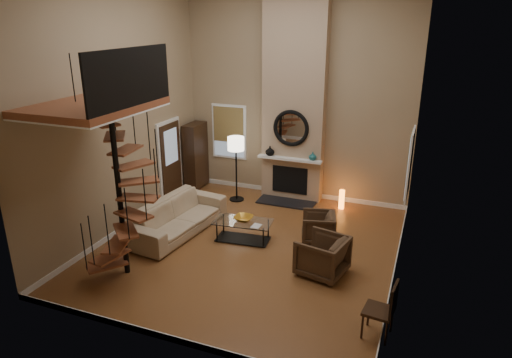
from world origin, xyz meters
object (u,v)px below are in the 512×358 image
at_px(floor_lamp, 236,149).
at_px(coffee_table, 243,228).
at_px(sofa, 178,216).
at_px(armchair_far, 326,257).
at_px(hutch, 196,155).
at_px(side_chair, 385,308).
at_px(armchair_near, 322,227).
at_px(accent_lamp, 342,199).

bearing_deg(floor_lamp, coffee_table, -63.17).
height_order(sofa, armchair_far, sofa).
bearing_deg(sofa, hutch, 26.60).
bearing_deg(floor_lamp, side_chair, -44.94).
xyz_separation_m(armchair_near, coffee_table, (-1.62, -0.52, -0.07)).
distance_m(hutch, coffee_table, 3.63).
height_order(hutch, side_chair, hutch).
distance_m(accent_lamp, side_chair, 4.97).
relative_size(armchair_near, side_chair, 0.75).
bearing_deg(side_chair, accent_lamp, 108.49).
bearing_deg(armchair_far, side_chair, 51.92).
bearing_deg(floor_lamp, hutch, 162.29).
relative_size(hutch, side_chair, 1.90).
relative_size(hutch, armchair_far, 2.09).
height_order(sofa, floor_lamp, floor_lamp).
height_order(hutch, armchair_near, hutch).
bearing_deg(side_chair, coffee_table, 145.85).
height_order(armchair_near, floor_lamp, floor_lamp).
bearing_deg(accent_lamp, sofa, -140.01).
bearing_deg(hutch, floor_lamp, -17.71).
bearing_deg(armchair_near, accent_lamp, 164.15).
xyz_separation_m(hutch, side_chair, (5.73, -4.75, -0.42)).
bearing_deg(floor_lamp, accent_lamp, 8.86).
relative_size(floor_lamp, accent_lamp, 3.54).
xyz_separation_m(armchair_near, accent_lamp, (0.04, 1.99, -0.10)).
bearing_deg(armchair_far, floor_lamp, -120.24).
relative_size(hutch, coffee_table, 1.37).
relative_size(armchair_far, coffee_table, 0.66).
relative_size(sofa, accent_lamp, 5.17).
relative_size(accent_lamp, side_chair, 0.52).
xyz_separation_m(armchair_far, floor_lamp, (-3.06, 2.80, 1.06)).
xyz_separation_m(sofa, coffee_table, (1.52, 0.16, -0.11)).
distance_m(armchair_near, side_chair, 3.16).
bearing_deg(side_chair, sofa, 156.83).
bearing_deg(floor_lamp, armchair_far, -42.46).
xyz_separation_m(hutch, accent_lamp, (4.16, -0.04, -0.70)).
relative_size(hutch, armchair_near, 2.52).
relative_size(floor_lamp, side_chair, 1.85).
distance_m(armchair_near, floor_lamp, 3.28).
height_order(accent_lamp, side_chair, side_chair).
bearing_deg(hutch, side_chair, -39.61).
bearing_deg(armchair_near, side_chair, 16.09).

